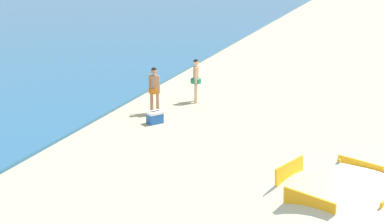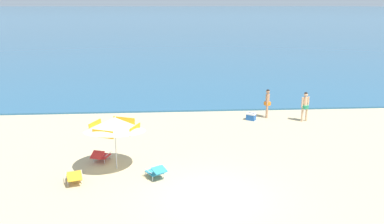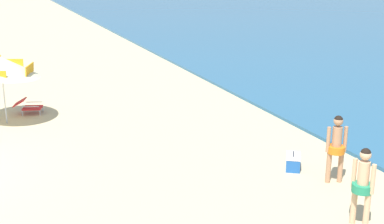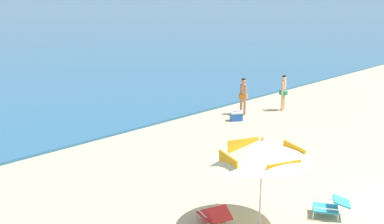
{
  "view_description": "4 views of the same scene",
  "coord_description": "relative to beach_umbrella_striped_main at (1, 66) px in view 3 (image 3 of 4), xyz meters",
  "views": [
    {
      "loc": [
        -10.99,
        2.32,
        5.1
      ],
      "look_at": [
        0.6,
        6.53,
        1.38
      ],
      "focal_mm": 46.79,
      "sensor_mm": 36.0,
      "label": 1
    },
    {
      "loc": [
        -1.48,
        -11.74,
        6.32
      ],
      "look_at": [
        -0.14,
        7.21,
        0.98
      ],
      "focal_mm": 36.36,
      "sensor_mm": 36.0,
      "label": 2
    },
    {
      "loc": [
        13.48,
        1.61,
        5.27
      ],
      "look_at": [
        0.19,
        7.42,
        0.79
      ],
      "focal_mm": 49.75,
      "sensor_mm": 36.0,
      "label": 3
    },
    {
      "loc": [
        -11.64,
        -3.18,
        5.33
      ],
      "look_at": [
        -1.0,
        7.24,
        1.46
      ],
      "focal_mm": 43.6,
      "sensor_mm": 36.0,
      "label": 4
    }
  ],
  "objects": [
    {
      "name": "beach_umbrella_striped_main",
      "position": [
        0.0,
        0.0,
        0.0
      ],
      "size": [
        2.64,
        2.69,
        2.27
      ],
      "color": "silver",
      "rests_on": "ground"
    },
    {
      "name": "lounge_chair_beside_umbrella",
      "position": [
        -0.74,
        0.76,
        -1.57
      ],
      "size": [
        0.8,
        1.01,
        0.52
      ],
      "color": "red",
      "rests_on": "ground"
    },
    {
      "name": "person_standing_near_shore",
      "position": [
        9.62,
        5.77,
        -0.89
      ],
      "size": [
        0.47,
        0.4,
        1.64
      ],
      "color": "#D8A87F",
      "rests_on": "ground"
    },
    {
      "name": "person_standing_beside",
      "position": [
        7.74,
        6.62,
        -0.89
      ],
      "size": [
        0.4,
        0.47,
        1.64
      ],
      "color": "tan",
      "rests_on": "ground"
    },
    {
      "name": "cooler_box",
      "position": [
        6.73,
        6.17,
        -1.64
      ],
      "size": [
        0.61,
        0.57,
        0.43
      ],
      "color": "#1E56A8",
      "rests_on": "ground"
    }
  ]
}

